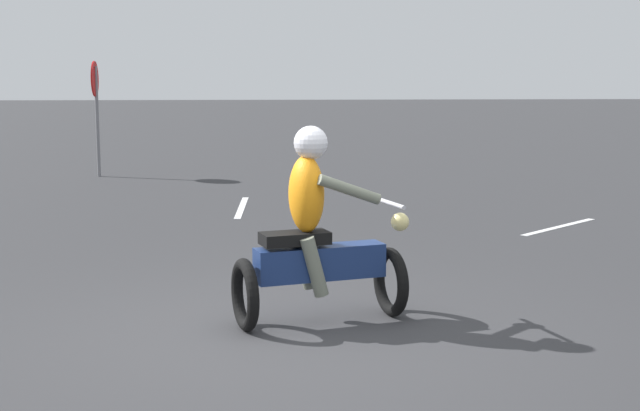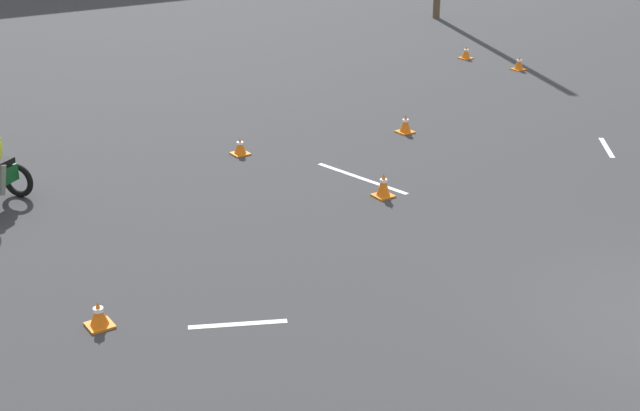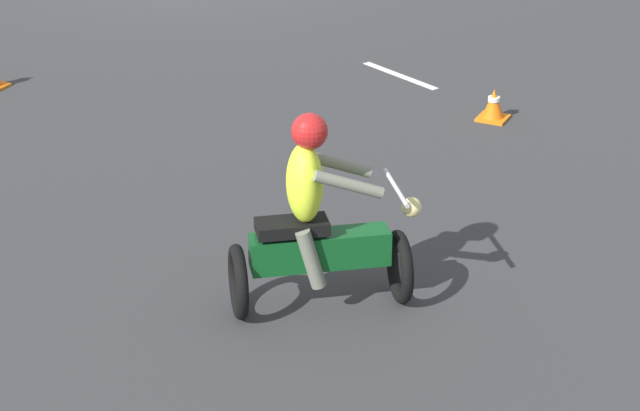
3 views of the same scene
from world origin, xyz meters
name	(u,v)px [view 2 (image 2 of 3)]	position (x,y,z in m)	size (l,w,h in m)	color
traffic_cone_near_left	(99,315)	(-6.32, 4.32, 0.17)	(0.32, 0.32, 0.35)	orange
traffic_cone_near_right	(383,185)	(-0.65, 5.85, 0.21)	(0.32, 0.32, 0.43)	orange
traffic_cone_mid_center	(466,53)	(7.60, 12.84, 0.17)	(0.32, 0.32, 0.36)	orange
traffic_cone_mid_left	(240,146)	(-1.63, 9.16, 0.16)	(0.32, 0.32, 0.34)	orange
traffic_cone_far_right	(405,124)	(1.93, 8.47, 0.19)	(0.32, 0.32, 0.39)	orange
traffic_cone_far_center	(519,63)	(7.89, 11.08, 0.18)	(0.32, 0.32, 0.37)	orange
lane_stripe_ne	(607,147)	(4.67, 5.46, 0.00)	(0.10, 1.23, 0.01)	silver
lane_stripe_n	(361,178)	(-0.44, 6.77, 0.00)	(0.10, 2.18, 0.01)	silver
lane_stripe_nw	(238,324)	(-4.84, 3.39, 0.00)	(0.10, 1.26, 0.01)	silver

